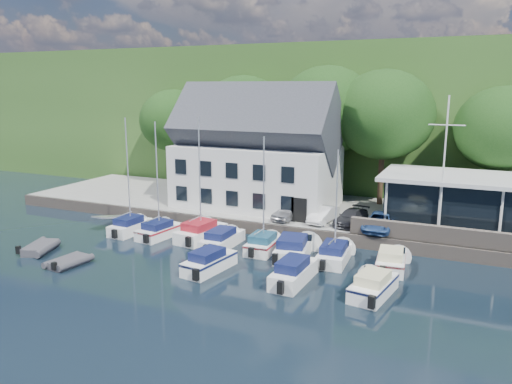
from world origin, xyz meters
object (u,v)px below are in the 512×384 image
at_px(boat_r1_2, 200,180).
at_px(boat_r1_5, 293,247).
at_px(dinghy_0, 40,246).
at_px(car_dgrey, 351,217).
at_px(boat_r1_4, 264,194).
at_px(boat_r1_6, 336,203).
at_px(boat_r2_3, 294,270).
at_px(boat_r2_2, 209,260).
at_px(boat_r2_4, 374,284).
at_px(dinghy_1, 68,260).
at_px(boat_r1_3, 222,238).
at_px(boat_r1_0, 128,181).
at_px(car_silver, 288,211).
at_px(car_white, 323,214).
at_px(club_pavilion, 471,203).
at_px(car_blue, 381,221).
at_px(flagpole, 444,168).
at_px(boat_r1_1, 158,186).
at_px(harbor_building, 257,158).
at_px(boat_r1_7, 391,259).

distance_m(boat_r1_2, boat_r1_5, 8.92).
bearing_deg(dinghy_0, boat_r1_5, 1.16).
height_order(car_dgrey, boat_r1_4, boat_r1_4).
height_order(boat_r1_2, boat_r1_6, boat_r1_2).
height_order(boat_r1_6, boat_r2_3, boat_r1_6).
xyz_separation_m(boat_r2_2, boat_r2_3, (5.65, 0.43, 0.03)).
bearing_deg(boat_r2_4, boat_r2_3, -171.96).
distance_m(car_dgrey, dinghy_1, 21.08).
bearing_deg(boat_r1_3, boat_r1_4, 4.13).
bearing_deg(boat_r1_0, car_silver, 30.05).
xyz_separation_m(car_white, dinghy_0, (-17.43, -12.53, -1.24)).
bearing_deg(boat_r2_3, club_pavilion, 56.12).
distance_m(car_blue, boat_r1_4, 9.50).
bearing_deg(flagpole, boat_r1_3, -159.46).
height_order(car_blue, boat_r1_1, boat_r1_1).
distance_m(boat_r1_6, boat_r2_4, 6.76).
relative_size(harbor_building, boat_r1_6, 1.76).
distance_m(club_pavilion, boat_r1_3, 18.99).
relative_size(car_silver, boat_r2_2, 0.64).
distance_m(car_dgrey, boat_r1_6, 6.54).
relative_size(flagpole, boat_r1_0, 1.17).
distance_m(car_silver, car_dgrey, 5.15).
bearing_deg(car_dgrey, boat_r1_1, -144.96).
height_order(boat_r1_0, boat_r2_3, boat_r1_0).
relative_size(car_white, car_blue, 0.91).
bearing_deg(boat_r1_4, car_dgrey, 49.18).
relative_size(boat_r1_4, dinghy_0, 2.56).
bearing_deg(dinghy_0, boat_r1_1, 28.54).
height_order(club_pavilion, dinghy_1, club_pavilion).
xyz_separation_m(harbor_building, boat_r1_4, (4.61, -9.13, -1.13)).
relative_size(boat_r1_2, dinghy_0, 2.88).
bearing_deg(boat_r1_1, car_silver, 41.68).
height_order(club_pavilion, boat_r1_4, boat_r1_4).
distance_m(car_white, car_dgrey, 2.22).
xyz_separation_m(car_blue, boat_r1_1, (-16.18, -5.70, 2.46)).
bearing_deg(dinghy_1, car_blue, 43.31).
bearing_deg(boat_r1_7, dinghy_0, -170.06).
relative_size(car_white, boat_r2_4, 0.67).
relative_size(car_silver, car_white, 1.01).
relative_size(club_pavilion, boat_r1_4, 1.56).
relative_size(car_white, boat_r2_2, 0.64).
height_order(club_pavilion, car_silver, club_pavilion).
relative_size(flagpole, boat_r2_3, 1.58).
bearing_deg(car_silver, boat_r1_3, -108.42).
xyz_separation_m(harbor_building, car_white, (7.27, -3.16, -3.73)).
bearing_deg(dinghy_1, boat_r2_4, 16.41).
bearing_deg(dinghy_1, car_silver, 59.00).
relative_size(car_dgrey, flagpole, 0.41).
xyz_separation_m(boat_r1_1, boat_r1_7, (17.89, 0.26, -3.47)).
xyz_separation_m(boat_r1_4, boat_r2_3, (3.94, -4.49, -3.45)).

